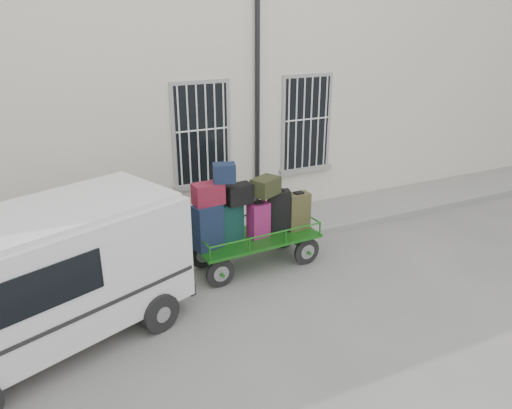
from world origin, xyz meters
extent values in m
plane|color=#63635F|center=(0.00, 0.00, 0.00)|extent=(80.00, 80.00, 0.00)
cube|color=beige|center=(0.00, 5.50, 3.00)|extent=(24.00, 5.00, 6.00)
cylinder|color=black|center=(0.95, 2.92, 2.80)|extent=(0.11, 0.11, 5.60)
cube|color=black|center=(-0.40, 2.98, 2.25)|extent=(1.20, 0.08, 2.20)
cube|color=gray|center=(-0.40, 2.96, 1.09)|extent=(1.45, 0.22, 0.12)
cube|color=black|center=(2.30, 2.98, 2.25)|extent=(1.20, 0.08, 2.20)
cube|color=gray|center=(2.30, 2.96, 1.09)|extent=(1.45, 0.22, 0.12)
cube|color=gray|center=(0.00, 2.20, 0.07)|extent=(24.00, 1.70, 0.15)
cylinder|color=black|center=(-1.08, 0.26, 0.28)|extent=(0.56, 0.09, 0.56)
cylinder|color=gray|center=(-1.08, 0.26, 0.28)|extent=(0.31, 0.12, 0.31)
cylinder|color=black|center=(-1.12, 1.11, 0.28)|extent=(0.56, 0.09, 0.56)
cylinder|color=gray|center=(-1.12, 1.11, 0.28)|extent=(0.31, 0.12, 0.31)
cylinder|color=black|center=(0.83, 0.35, 0.28)|extent=(0.56, 0.09, 0.56)
cylinder|color=gray|center=(0.83, 0.35, 0.28)|extent=(0.31, 0.12, 0.31)
cylinder|color=black|center=(0.79, 1.20, 0.28)|extent=(0.56, 0.09, 0.56)
cylinder|color=gray|center=(0.79, 1.20, 0.28)|extent=(0.31, 0.12, 0.31)
cube|color=#196316|center=(-0.15, 0.73, 0.62)|extent=(2.52, 1.24, 0.06)
cylinder|color=#196316|center=(-1.66, 0.66, 0.79)|extent=(0.33, 0.06, 0.63)
cube|color=#101D32|center=(-1.16, 0.65, 1.08)|extent=(0.60, 0.44, 0.87)
cube|color=black|center=(-1.16, 0.65, 1.53)|extent=(0.22, 0.17, 0.03)
cube|color=#0D2F2A|center=(-0.64, 0.84, 1.02)|extent=(0.52, 0.37, 0.75)
cube|color=black|center=(-0.64, 0.84, 1.41)|extent=(0.20, 0.15, 0.03)
cube|color=#7D164E|center=(-0.08, 0.71, 1.00)|extent=(0.43, 0.34, 0.70)
cube|color=black|center=(-0.08, 0.71, 1.36)|extent=(0.16, 0.14, 0.03)
cube|color=black|center=(0.40, 0.78, 1.08)|extent=(0.49, 0.35, 0.86)
cube|color=black|center=(0.40, 0.78, 1.52)|extent=(0.18, 0.13, 0.03)
cube|color=#3A3A1D|center=(0.81, 0.72, 1.03)|extent=(0.45, 0.28, 0.76)
cube|color=black|center=(0.81, 0.72, 1.42)|extent=(0.19, 0.15, 0.03)
cube|color=maroon|center=(-1.11, 0.69, 1.71)|extent=(0.57, 0.37, 0.39)
cube|color=black|center=(-0.48, 0.76, 1.58)|extent=(0.55, 0.37, 0.38)
cube|color=black|center=(0.07, 0.70, 1.67)|extent=(0.65, 0.57, 0.33)
cube|color=#101D32|center=(-0.80, 0.65, 2.08)|extent=(0.46, 0.39, 0.34)
cube|color=silver|center=(-4.08, -0.27, 1.23)|extent=(4.59, 3.23, 1.72)
cube|color=silver|center=(-4.08, -0.27, 2.13)|extent=(4.35, 3.03, 0.10)
cube|color=black|center=(-4.28, -1.33, 1.51)|extent=(1.97, 0.81, 0.59)
cube|color=black|center=(-2.11, 0.51, 1.51)|extent=(0.53, 1.26, 0.53)
cube|color=black|center=(-2.12, 0.50, 0.41)|extent=(0.74, 1.68, 0.21)
cube|color=white|center=(-2.08, 0.52, 0.63)|extent=(0.17, 0.38, 0.11)
cylinder|color=black|center=(-2.46, -0.58, 0.33)|extent=(0.68, 0.43, 0.65)
cylinder|color=black|center=(-3.11, 1.06, 0.33)|extent=(0.68, 0.43, 0.65)
camera|label=1|loc=(-3.98, -7.38, 4.82)|focal=35.00mm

